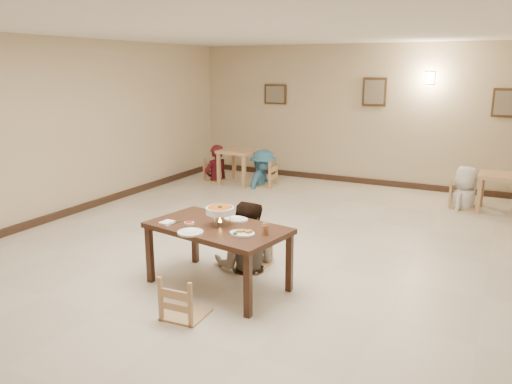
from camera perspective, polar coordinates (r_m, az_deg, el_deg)
The scene contains 29 objects.
floor at distance 6.81m, azimuth 1.43°, elevation -7.49°, with size 10.00×10.00×0.00m, color beige.
ceiling at distance 6.36m, azimuth 1.60°, elevation 18.55°, with size 10.00×10.00×0.00m, color white.
wall_back at distance 11.11m, azimuth 12.77°, elevation 8.52°, with size 10.00×10.00×0.00m, color beige.
wall_left at distance 8.88m, azimuth -22.66°, elevation 6.50°, with size 10.00×10.00×0.00m, color beige.
baseboard_back at distance 11.30m, azimuth 12.35°, elevation 1.23°, with size 8.00×0.06×0.12m, color #332016.
baseboard_left at distance 9.13m, azimuth -21.69°, elevation -2.48°, with size 0.06×10.00×0.12m, color #332016.
picture_a at distance 11.77m, azimuth 2.22°, elevation 11.10°, with size 0.55×0.04×0.45m.
picture_b at distance 11.01m, azimuth 13.37°, elevation 11.06°, with size 0.50×0.04×0.60m.
picture_c at distance 10.70m, azimuth 26.58°, elevation 9.10°, with size 0.45×0.04×0.55m.
wall_sconce at distance 10.79m, azimuth 19.27°, elevation 12.21°, with size 0.16×0.05×0.22m, color #FFD88C.
main_table at distance 5.75m, azimuth -4.41°, elevation -4.62°, with size 1.72×1.15×0.75m.
chair_far at distance 6.40m, azimuth -0.68°, elevation -4.22°, with size 0.46×0.46×0.99m.
chair_near at distance 5.19m, azimuth -8.17°, elevation -9.47°, with size 0.42×0.42×0.88m.
main_diner at distance 6.24m, azimuth -1.22°, elevation -1.07°, with size 0.85×0.66×1.74m, color gray.
curry_warmer at distance 5.69m, azimuth -4.15°, elevation -2.14°, with size 0.36×0.32×0.29m.
rice_plate_far at distance 5.90m, azimuth -2.31°, elevation -3.10°, with size 0.30×0.30×0.07m.
rice_plate_near at distance 5.49m, azimuth -7.51°, elevation -4.56°, with size 0.28×0.28×0.06m.
fried_plate at distance 5.40m, azimuth -1.61°, elevation -4.70°, with size 0.28×0.28×0.06m.
chili_dish at distance 5.82m, azimuth -7.64°, elevation -3.51°, with size 0.11×0.11×0.02m.
napkin_cutlery at distance 5.85m, azimuth -10.11°, elevation -3.48°, with size 0.17×0.25×0.03m.
drink_glass at distance 5.39m, azimuth 1.06°, elevation -4.25°, with size 0.07×0.07×0.14m.
bg_table_left at distance 10.97m, azimuth -1.99°, elevation 4.14°, with size 0.78×0.78×0.76m.
bg_table_right at distance 9.78m, azimuth 26.03°, elevation 1.07°, with size 0.71×0.71×0.68m.
bg_chair_ll at distance 11.28m, azimuth -4.61°, elevation 3.62°, with size 0.44×0.44×0.95m.
bg_chair_lr at distance 10.73m, azimuth 0.80°, elevation 3.52°, with size 0.51×0.51×1.09m.
bg_chair_rl at distance 9.81m, azimuth 22.92°, elevation 1.11°, with size 0.47×0.47×0.99m.
bg_diner_a at distance 11.22m, azimuth -4.65°, elevation 5.40°, with size 0.60×0.39×1.65m, color #4E1018.
bg_diner_b at distance 10.69m, azimuth 0.80°, elevation 4.87°, with size 1.03×0.59×1.60m, color teal.
bg_diner_c at distance 9.75m, azimuth 23.07°, elevation 2.72°, with size 0.76×0.49×1.55m, color silver.
Camera 1 is at (2.71, -5.73, 2.50)m, focal length 35.00 mm.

